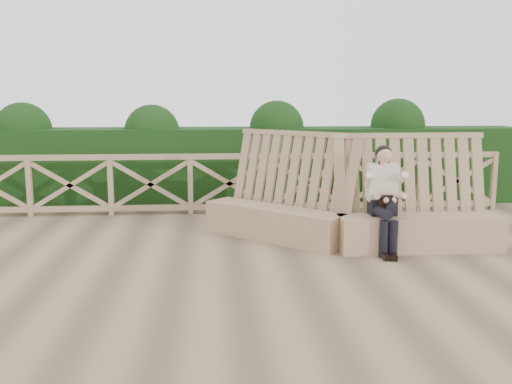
{
  "coord_description": "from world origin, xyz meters",
  "views": [
    {
      "loc": [
        -0.28,
        -6.82,
        2.09
      ],
      "look_at": [
        0.26,
        0.4,
        0.9
      ],
      "focal_mm": 40.0,
      "sensor_mm": 36.0,
      "label": 1
    }
  ],
  "objects": [
    {
      "name": "bench",
      "position": [
        1.61,
        1.18,
        0.41
      ],
      "size": [
        4.1,
        2.17,
        1.62
      ],
      "rotation": [
        0.0,
        0.0,
        -0.31
      ],
      "color": "olive",
      "rests_on": "ground"
    },
    {
      "name": "ground",
      "position": [
        0.0,
        0.0,
        0.0
      ],
      "size": [
        60.0,
        60.0,
        0.0
      ],
      "primitive_type": "plane",
      "color": "brown",
      "rests_on": "ground"
    },
    {
      "name": "hedge",
      "position": [
        0.0,
        4.7,
        0.75
      ],
      "size": [
        12.0,
        1.2,
        1.5
      ],
      "primitive_type": "cube",
      "color": "black",
      "rests_on": "ground"
    },
    {
      "name": "woman",
      "position": [
        2.05,
        0.74,
        0.79
      ],
      "size": [
        0.4,
        0.86,
        1.46
      ],
      "rotation": [
        0.0,
        0.0,
        0.01
      ],
      "color": "black",
      "rests_on": "ground"
    },
    {
      "name": "guardrail",
      "position": [
        0.0,
        3.5,
        0.55
      ],
      "size": [
        10.1,
        0.09,
        1.1
      ],
      "color": "#89704F",
      "rests_on": "ground"
    }
  ]
}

